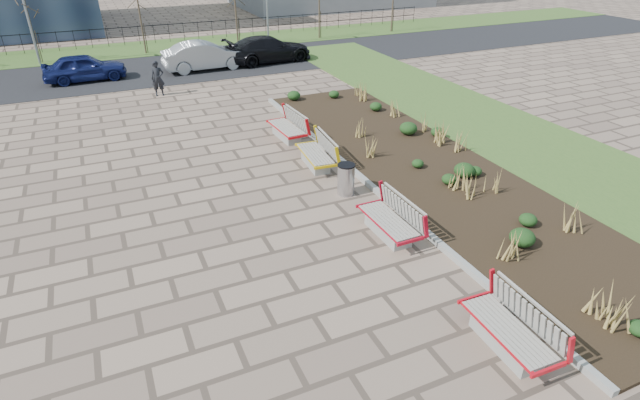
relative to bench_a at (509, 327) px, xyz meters
name	(u,v)px	position (x,y,z in m)	size (l,w,h in m)	color
ground	(313,316)	(-3.00, 2.31, -0.50)	(120.00, 120.00, 0.00)	#806958
planting_bed	(425,168)	(3.25, 7.31, -0.45)	(4.50, 18.00, 0.10)	black
planting_curb	(364,180)	(0.92, 7.31, -0.42)	(0.16, 18.00, 0.15)	gray
grass_verge_near	(533,146)	(8.00, 7.31, -0.48)	(5.00, 38.00, 0.04)	#33511E
grass_verge_far	(143,49)	(-3.00, 30.31, -0.48)	(80.00, 5.00, 0.04)	#33511E
road	(157,70)	(-3.00, 24.31, -0.49)	(80.00, 7.00, 0.02)	black
bench_a	(509,327)	(0.00, 0.00, 0.00)	(0.90, 2.10, 1.00)	red
bench_b	(388,219)	(0.00, 4.35, 0.00)	(0.90, 2.10, 1.00)	#AE0B1F
bench_c	(315,152)	(0.00, 9.04, 0.00)	(0.90, 2.10, 1.00)	#DCB00B
bench_d	(286,126)	(0.00, 11.75, 0.00)	(0.90, 2.10, 1.00)	red
litter_bin	(346,180)	(0.04, 6.84, -0.03)	(0.51, 0.51, 0.95)	#B2B2B7
pedestrian	(158,78)	(-3.55, 19.36, 0.32)	(0.60, 0.39, 1.63)	black
car_blue	(84,67)	(-6.63, 23.50, 0.20)	(1.61, 4.01, 1.37)	#12194F
car_silver	(205,56)	(-0.42, 23.23, 0.28)	(1.61, 4.63, 1.52)	#929499
car_black	(268,49)	(3.35, 23.48, 0.26)	(2.08, 5.13, 1.49)	black
tree_b	(31,27)	(-9.00, 28.81, 1.54)	(1.40, 1.40, 4.00)	#4C3D2D
tree_c	(141,20)	(-3.00, 28.81, 1.54)	(1.40, 1.40, 4.00)	#4C3D2D
tree_d	(236,14)	(3.00, 28.81, 1.54)	(1.40, 1.40, 4.00)	#4C3D2D
tree_e	(319,8)	(9.00, 28.81, 1.54)	(1.40, 1.40, 4.00)	#4C3D2D
tree_f	(393,3)	(15.00, 28.81, 1.54)	(1.40, 1.40, 4.00)	#4C3D2D
lamp_west	(26,10)	(-9.00, 28.31, 2.54)	(0.24, 0.60, 6.00)	gray
railing_fence	(139,35)	(-3.00, 31.81, 0.14)	(44.00, 0.10, 1.20)	black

